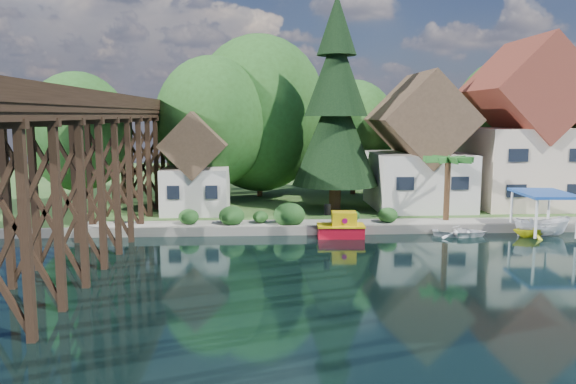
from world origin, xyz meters
name	(u,v)px	position (x,y,z in m)	size (l,w,h in m)	color
ground	(372,265)	(0.00, 0.00, 0.00)	(140.00, 140.00, 0.00)	black
bank	(312,184)	(0.00, 34.00, 0.25)	(140.00, 52.00, 0.50)	#2C5220
seawall	(406,229)	(4.00, 8.00, 0.31)	(60.00, 0.40, 0.62)	slate
promenade	(429,222)	(6.00, 9.30, 0.53)	(50.00, 2.60, 0.06)	gray
trestle_bridge	(95,161)	(-16.00, 5.17, 5.35)	(4.12, 44.18, 9.30)	black
house_left	(418,151)	(7.00, 16.00, 5.14)	(7.64, 8.64, 11.02)	beige
house_center	(524,135)	(16.00, 16.50, 6.42)	(8.65, 9.18, 13.89)	beige
shed	(196,170)	(-11.00, 14.50, 3.83)	(5.09, 5.40, 7.85)	beige
bg_trees	(337,124)	(1.00, 21.25, 7.29)	(49.90, 13.30, 10.57)	#382314
shrubs	(281,214)	(-4.60, 9.26, 1.23)	(15.76, 2.47, 1.70)	#1E4318
conifer	(336,108)	(-0.02, 14.78, 8.59)	(6.83, 6.83, 16.81)	#382314
palm_tree	(448,161)	(7.42, 9.94, 4.79)	(3.97, 3.97, 4.92)	#382314
tugboat	(341,227)	(-0.62, 7.12, 0.68)	(3.21, 1.88, 2.27)	red
boat_white_a	(459,231)	(7.38, 7.04, 0.37)	(2.57, 3.60, 0.75)	white
boat_canopy	(542,217)	(12.89, 6.70, 1.28)	(3.83, 4.83, 2.99)	white
boat_yellow	(531,228)	(11.98, 6.45, 0.65)	(2.12, 2.46, 1.29)	yellow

